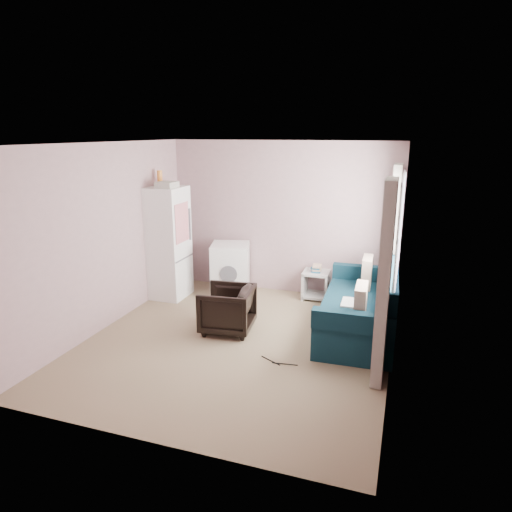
# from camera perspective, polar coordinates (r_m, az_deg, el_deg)

# --- Properties ---
(room) EXTENTS (3.84, 4.24, 2.54)m
(room) POSITION_cam_1_polar(r_m,az_deg,el_deg) (5.59, -2.22, 1.00)
(room) COLOR #8A765A
(room) RESTS_ON ground
(armchair) EXTENTS (0.70, 0.73, 0.69)m
(armchair) POSITION_cam_1_polar(r_m,az_deg,el_deg) (6.20, -3.63, -6.38)
(armchair) COLOR black
(armchair) RESTS_ON ground
(fridge) EXTENTS (0.64, 0.62, 2.05)m
(fridge) POSITION_cam_1_polar(r_m,az_deg,el_deg) (7.48, -11.15, 1.73)
(fridge) COLOR white
(fridge) RESTS_ON ground
(washing_machine) EXTENTS (0.74, 0.74, 0.85)m
(washing_machine) POSITION_cam_1_polar(r_m,az_deg,el_deg) (7.57, -3.22, -1.50)
(washing_machine) COLOR white
(washing_machine) RESTS_ON ground
(side_table) EXTENTS (0.43, 0.43, 0.56)m
(side_table) POSITION_cam_1_polar(r_m,az_deg,el_deg) (7.46, 7.52, -3.32)
(side_table) COLOR #B5B2B1
(side_table) RESTS_ON ground
(sofa) EXTENTS (1.01, 2.11, 0.93)m
(sofa) POSITION_cam_1_polar(r_m,az_deg,el_deg) (6.30, 13.27, -6.47)
(sofa) COLOR #0C2C39
(sofa) RESTS_ON ground
(window_dressing) EXTENTS (0.17, 2.62, 2.18)m
(window_dressing) POSITION_cam_1_polar(r_m,az_deg,el_deg) (5.95, 16.36, -0.17)
(window_dressing) COLOR white
(window_dressing) RESTS_ON ground
(floor_cables) EXTENTS (0.47, 0.16, 0.01)m
(floor_cables) POSITION_cam_1_polar(r_m,az_deg,el_deg) (5.52, 2.72, -13.12)
(floor_cables) COLOR black
(floor_cables) RESTS_ON ground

